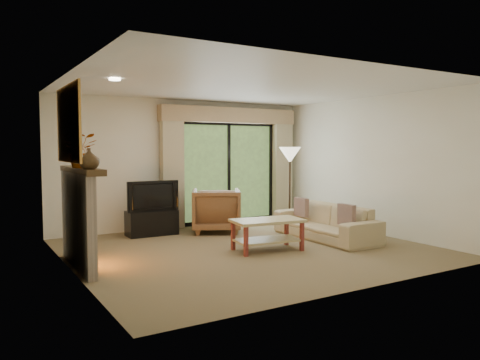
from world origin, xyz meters
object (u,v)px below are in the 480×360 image
coffee_table (267,235)px  sofa (325,222)px  armchair (216,210)px  media_console (152,223)px

coffee_table → sofa: bearing=16.8°
armchair → sofa: 2.12m
sofa → coffee_table: sofa is taller
media_console → sofa: bearing=-36.4°
sofa → media_console: bearing=-126.4°
media_console → armchair: armchair is taller
sofa → coffee_table: (-1.42, -0.24, -0.06)m
media_console → coffee_table: size_ratio=0.84×
media_console → armchair: size_ratio=0.99×
media_console → sofa: (2.54, -1.95, 0.07)m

